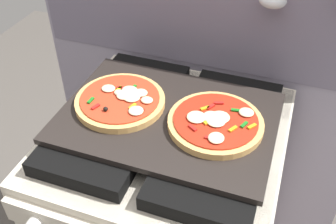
% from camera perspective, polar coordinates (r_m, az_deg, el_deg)
% --- Properties ---
extents(kitchen_backsplash, '(1.10, 0.09, 1.55)m').
position_cam_1_polar(kitchen_backsplash, '(1.31, 5.01, 4.12)').
color(kitchen_backsplash, gray).
rests_on(kitchen_backsplash, ground_plane).
extents(stove, '(0.60, 0.64, 0.90)m').
position_cam_1_polar(stove, '(1.33, -0.02, -15.99)').
color(stove, beige).
rests_on(stove, ground_plane).
extents(baking_tray, '(0.54, 0.38, 0.02)m').
position_cam_1_polar(baking_tray, '(0.99, -0.00, -0.80)').
color(baking_tray, black).
rests_on(baking_tray, stove).
extents(pizza_left, '(0.23, 0.23, 0.03)m').
position_cam_1_polar(pizza_left, '(1.02, -6.86, 1.77)').
color(pizza_left, tan).
rests_on(pizza_left, baking_tray).
extents(pizza_right, '(0.23, 0.23, 0.03)m').
position_cam_1_polar(pizza_right, '(0.95, 6.99, -1.46)').
color(pizza_right, tan).
rests_on(pizza_right, baking_tray).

